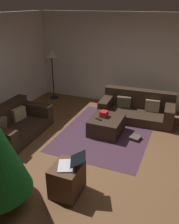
{
  "coord_description": "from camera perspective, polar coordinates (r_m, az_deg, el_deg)",
  "views": [
    {
      "loc": [
        -3.6,
        -1.28,
        2.82
      ],
      "look_at": [
        0.58,
        0.47,
        0.75
      ],
      "focal_mm": 38.63,
      "sensor_mm": 36.0,
      "label": 1
    }
  ],
  "objects": [
    {
      "name": "side_table",
      "position": [
        3.98,
        -5.33,
        -15.64
      ],
      "size": [
        0.52,
        0.44,
        0.52
      ],
      "primitive_type": "cube",
      "color": "#4C3323",
      "rests_on": "ground_plane"
    },
    {
      "name": "laptop",
      "position": [
        3.78,
        -4.47,
        -11.98
      ],
      "size": [
        0.47,
        0.52,
        0.19
      ],
      "color": "silver",
      "rests_on": "side_table"
    },
    {
      "name": "couch_right",
      "position": [
        6.47,
        11.24,
        0.83
      ],
      "size": [
        1.02,
        1.91,
        0.71
      ],
      "rotation": [
        0.0,
        0.0,
        1.63
      ],
      "color": "#332319",
      "rests_on": "ground_plane"
    },
    {
      "name": "ground_plane",
      "position": [
        4.75,
        2.59,
        -11.92
      ],
      "size": [
        6.4,
        6.4,
        0.0
      ],
      "primitive_type": "plane",
      "color": "brown"
    },
    {
      "name": "corner_partition",
      "position": [
        7.03,
        11.92,
        11.55
      ],
      "size": [
        0.12,
        6.4,
        2.6
      ],
      "primitive_type": "cube",
      "color": "silver",
      "rests_on": "ground_plane"
    },
    {
      "name": "book_stack",
      "position": [
        5.55,
        10.84,
        -5.96
      ],
      "size": [
        0.28,
        0.27,
        0.08
      ],
      "color": "#B7332D",
      "rests_on": "ground_plane"
    },
    {
      "name": "tv_remote",
      "position": [
        5.48,
        2.18,
        -1.73
      ],
      "size": [
        0.11,
        0.17,
        0.02
      ],
      "primitive_type": "cube",
      "rotation": [
        0.0,
        0.0,
        -0.39
      ],
      "color": "black",
      "rests_on": "ottoman"
    },
    {
      "name": "couch_left",
      "position": [
        5.84,
        -17.59,
        -2.78
      ],
      "size": [
        1.68,
        1.03,
        0.66
      ],
      "rotation": [
        0.0,
        0.0,
        3.17
      ],
      "color": "#332319",
      "rests_on": "ground_plane"
    },
    {
      "name": "area_rug",
      "position": [
        5.75,
        3.96,
        -4.85
      ],
      "size": [
        2.6,
        2.0,
        0.01
      ],
      "primitive_type": "cube",
      "color": "#422837",
      "rests_on": "ground_plane"
    },
    {
      "name": "corner_lamp",
      "position": [
        7.53,
        -8.97,
        12.75
      ],
      "size": [
        0.36,
        0.36,
        1.55
      ],
      "color": "black",
      "rests_on": "ground_plane"
    },
    {
      "name": "gift_box",
      "position": [
        5.61,
        3.46,
        -0.46
      ],
      "size": [
        0.2,
        0.17,
        0.14
      ],
      "primitive_type": "cube",
      "rotation": [
        0.0,
        0.0,
        -0.1
      ],
      "color": "red",
      "rests_on": "ottoman"
    },
    {
      "name": "ottoman",
      "position": [
        5.66,
        4.02,
        -3.18
      ],
      "size": [
        0.81,
        0.71,
        0.39
      ],
      "primitive_type": "cube",
      "color": "#332319",
      "rests_on": "ground_plane"
    }
  ]
}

